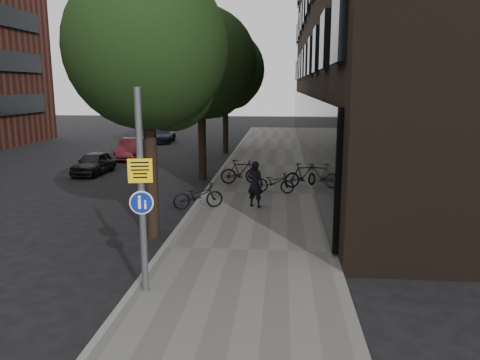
# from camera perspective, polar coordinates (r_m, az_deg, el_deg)

# --- Properties ---
(ground) EXTENTS (120.00, 120.00, 0.00)m
(ground) POSITION_cam_1_polar(r_m,az_deg,el_deg) (9.30, -2.01, -16.07)
(ground) COLOR black
(ground) RESTS_ON ground
(sidewalk) EXTENTS (4.50, 60.00, 0.12)m
(sidewalk) POSITION_cam_1_polar(r_m,az_deg,el_deg) (18.69, 2.54, -1.70)
(sidewalk) COLOR #5E5C57
(sidewalk) RESTS_ON ground
(curb_edge) EXTENTS (0.15, 60.00, 0.13)m
(curb_edge) POSITION_cam_1_polar(r_m,az_deg,el_deg) (18.92, -4.29, -1.55)
(curb_edge) COLOR slate
(curb_edge) RESTS_ON ground
(building_right_dark_brick) EXTENTS (12.00, 40.00, 18.00)m
(building_right_dark_brick) POSITION_cam_1_polar(r_m,az_deg,el_deg) (31.45, 19.93, 19.35)
(building_right_dark_brick) COLOR black
(building_right_dark_brick) RESTS_ON ground
(street_tree_near) EXTENTS (4.40, 4.40, 7.50)m
(street_tree_near) POSITION_cam_1_polar(r_m,az_deg,el_deg) (13.35, -10.80, 14.71)
(street_tree_near) COLOR black
(street_tree_near) RESTS_ON ground
(street_tree_mid) EXTENTS (5.00, 5.00, 7.80)m
(street_tree_mid) POSITION_cam_1_polar(r_m,az_deg,el_deg) (21.64, -4.53, 13.53)
(street_tree_mid) COLOR black
(street_tree_mid) RESTS_ON ground
(street_tree_far) EXTENTS (5.00, 5.00, 7.80)m
(street_tree_far) POSITION_cam_1_polar(r_m,az_deg,el_deg) (30.55, -1.65, 12.92)
(street_tree_far) COLOR black
(street_tree_far) RESTS_ON ground
(signpost) EXTENTS (0.48, 0.14, 4.15)m
(signpost) POSITION_cam_1_polar(r_m,az_deg,el_deg) (9.53, -11.92, -1.41)
(signpost) COLOR #595B5E
(signpost) RESTS_ON sidewalk
(pedestrian) EXTENTS (0.70, 0.59, 1.63)m
(pedestrian) POSITION_cam_1_polar(r_m,az_deg,el_deg) (16.32, 1.86, -0.49)
(pedestrian) COLOR black
(pedestrian) RESTS_ON sidewalk
(parked_bike_facade_near) EXTENTS (1.69, 0.91, 0.84)m
(parked_bike_facade_near) POSITION_cam_1_polar(r_m,az_deg,el_deg) (18.62, 4.20, -0.26)
(parked_bike_facade_near) COLOR black
(parked_bike_facade_near) RESTS_ON sidewalk
(parked_bike_facade_far) EXTENTS (1.77, 1.05, 1.03)m
(parked_bike_facade_far) POSITION_cam_1_polar(r_m,az_deg,el_deg) (19.72, 7.79, 0.59)
(parked_bike_facade_far) COLOR black
(parked_bike_facade_far) RESTS_ON sidewalk
(parked_bike_curb_near) EXTENTS (1.85, 1.23, 0.92)m
(parked_bike_curb_near) POSITION_cam_1_polar(r_m,az_deg,el_deg) (16.22, -5.14, -1.89)
(parked_bike_curb_near) COLOR black
(parked_bike_curb_near) RESTS_ON sidewalk
(parked_bike_curb_far) EXTENTS (1.82, 0.82, 1.06)m
(parked_bike_curb_far) POSITION_cam_1_polar(r_m,az_deg,el_deg) (20.21, 0.11, 1.01)
(parked_bike_curb_far) COLOR black
(parked_bike_curb_far) RESTS_ON sidewalk
(parked_car_near) EXTENTS (1.44, 3.28, 1.10)m
(parked_car_near) POSITION_cam_1_polar(r_m,az_deg,el_deg) (24.30, -17.39, 2.01)
(parked_car_near) COLOR black
(parked_car_near) RESTS_ON ground
(parked_car_mid) EXTENTS (1.52, 3.77, 1.22)m
(parked_car_mid) POSITION_cam_1_polar(r_m,az_deg,el_deg) (28.67, -12.99, 3.72)
(parked_car_mid) COLOR #53171E
(parked_car_mid) RESTS_ON ground
(parked_car_far) EXTENTS (1.77, 3.84, 1.09)m
(parked_car_far) POSITION_cam_1_polar(r_m,az_deg,el_deg) (36.97, -9.32, 5.42)
(parked_car_far) COLOR black
(parked_car_far) RESTS_ON ground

